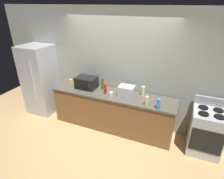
{
  "coord_description": "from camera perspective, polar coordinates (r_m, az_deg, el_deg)",
  "views": [
    {
      "loc": [
        1.44,
        -2.98,
        2.76
      ],
      "look_at": [
        0.0,
        0.4,
        1.0
      ],
      "focal_mm": 29.54,
      "sensor_mm": 36.0,
      "label": 1
    }
  ],
  "objects": [
    {
      "name": "ground_plane",
      "position": [
        4.31,
        -2.15,
        -14.23
      ],
      "size": [
        8.0,
        8.0,
        0.0
      ],
      "primitive_type": "plane",
      "color": "tan"
    },
    {
      "name": "back_wall",
      "position": [
        4.3,
        2.16,
        6.4
      ],
      "size": [
        6.4,
        0.1,
        2.7
      ],
      "primitive_type": "cube",
      "color": "#9EA399",
      "rests_on": "ground_plane"
    },
    {
      "name": "counter_run",
      "position": [
        4.34,
        0.0,
        -6.54
      ],
      "size": [
        2.84,
        0.64,
        0.9
      ],
      "color": "brown",
      "rests_on": "ground_plane"
    },
    {
      "name": "refrigerator",
      "position": [
        5.21,
        -21.27,
        2.83
      ],
      "size": [
        0.72,
        0.73,
        1.8
      ],
      "color": "#B7BABF",
      "rests_on": "ground_plane"
    },
    {
      "name": "stove_range",
      "position": [
        4.13,
        27.04,
        -11.52
      ],
      "size": [
        0.6,
        0.61,
        1.08
      ],
      "color": "#B7BABF",
      "rests_on": "ground_plane"
    },
    {
      "name": "microwave",
      "position": [
        4.39,
        -7.92,
        2.16
      ],
      "size": [
        0.48,
        0.35,
        0.27
      ],
      "color": "black",
      "rests_on": "counter_run"
    },
    {
      "name": "toaster_oven",
      "position": [
        4.03,
        4.54,
        -0.37
      ],
      "size": [
        0.34,
        0.26,
        0.21
      ],
      "primitive_type": "cube",
      "color": "#B7BABF",
      "rests_on": "counter_run"
    },
    {
      "name": "bottle_hand_soap",
      "position": [
        4.05,
        9.56,
        -0.46
      ],
      "size": [
        0.08,
        0.08,
        0.21
      ],
      "primitive_type": "cylinder",
      "color": "beige",
      "rests_on": "counter_run"
    },
    {
      "name": "bottle_olive_oil",
      "position": [
        4.27,
        -2.88,
        1.85
      ],
      "size": [
        0.06,
        0.06,
        0.29
      ],
      "primitive_type": "cylinder",
      "color": "#4C6B19",
      "rests_on": "counter_run"
    },
    {
      "name": "bottle_vinegar",
      "position": [
        3.69,
        10.69,
        -3.48
      ],
      "size": [
        0.07,
        0.07,
        0.2
      ],
      "primitive_type": "cylinder",
      "color": "beige",
      "rests_on": "counter_run"
    },
    {
      "name": "bottle_spray_cleaner",
      "position": [
        3.63,
        14.19,
        -4.3
      ],
      "size": [
        0.07,
        0.07,
        0.2
      ],
      "primitive_type": "cylinder",
      "color": "#338CE5",
      "rests_on": "counter_run"
    },
    {
      "name": "bottle_hot_sauce",
      "position": [
        4.07,
        -2.04,
        0.2
      ],
      "size": [
        0.06,
        0.06,
        0.23
      ],
      "primitive_type": "cylinder",
      "color": "red",
      "rests_on": "counter_run"
    },
    {
      "name": "mug_white",
      "position": [
        4.0,
        -0.31,
        -1.44
      ],
      "size": [
        0.08,
        0.08,
        0.09
      ],
      "primitive_type": "cylinder",
      "color": "white",
      "rests_on": "counter_run"
    },
    {
      "name": "mug_yellow",
      "position": [
        4.74,
        -12.63,
        2.51
      ],
      "size": [
        0.08,
        0.08,
        0.1
      ],
      "primitive_type": "cylinder",
      "color": "yellow",
      "rests_on": "counter_run"
    }
  ]
}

